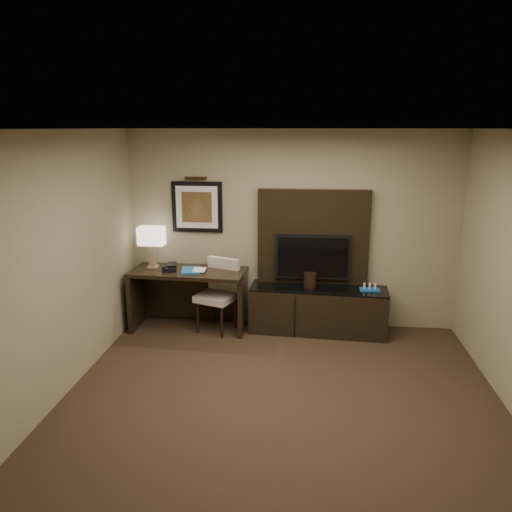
# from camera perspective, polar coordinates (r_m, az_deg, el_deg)

# --- Properties ---
(floor) EXTENTS (4.50, 5.00, 0.01)m
(floor) POSITION_cam_1_polar(r_m,az_deg,el_deg) (5.02, 2.59, -18.31)
(floor) COLOR #2F2015
(floor) RESTS_ON ground
(ceiling) EXTENTS (4.50, 5.00, 0.01)m
(ceiling) POSITION_cam_1_polar(r_m,az_deg,el_deg) (4.22, 3.02, 14.30)
(ceiling) COLOR silver
(ceiling) RESTS_ON wall_back
(wall_back) EXTENTS (4.50, 0.01, 2.70)m
(wall_back) POSITION_cam_1_polar(r_m,az_deg,el_deg) (6.85, 4.05, 2.98)
(wall_back) COLOR gray
(wall_back) RESTS_ON floor
(wall_front) EXTENTS (4.50, 0.01, 2.70)m
(wall_front) POSITION_cam_1_polar(r_m,az_deg,el_deg) (2.20, -1.51, -23.74)
(wall_front) COLOR gray
(wall_front) RESTS_ON floor
(wall_left) EXTENTS (0.01, 5.00, 2.70)m
(wall_left) POSITION_cam_1_polar(r_m,az_deg,el_deg) (5.08, -23.47, -2.31)
(wall_left) COLOR gray
(wall_left) RESTS_ON floor
(desk) EXTENTS (1.59, 0.76, 0.83)m
(desk) POSITION_cam_1_polar(r_m,az_deg,el_deg) (6.95, -7.66, -4.92)
(desk) COLOR black
(desk) RESTS_ON floor
(credenza) EXTENTS (1.85, 0.61, 0.63)m
(credenza) POSITION_cam_1_polar(r_m,az_deg,el_deg) (6.85, 7.08, -6.13)
(credenza) COLOR black
(credenza) RESTS_ON floor
(tv_wall_panel) EXTENTS (1.50, 0.12, 1.30)m
(tv_wall_panel) POSITION_cam_1_polar(r_m,az_deg,el_deg) (6.81, 6.55, 2.16)
(tv_wall_panel) COLOR black
(tv_wall_panel) RESTS_ON wall_back
(tv) EXTENTS (1.00, 0.08, 0.60)m
(tv) POSITION_cam_1_polar(r_m,az_deg,el_deg) (6.77, 6.49, -0.09)
(tv) COLOR black
(tv) RESTS_ON tv_wall_panel
(artwork) EXTENTS (0.70, 0.04, 0.70)m
(artwork) POSITION_cam_1_polar(r_m,az_deg,el_deg) (6.95, -6.74, 5.59)
(artwork) COLOR black
(artwork) RESTS_ON wall_back
(picture_light) EXTENTS (0.04, 0.04, 0.30)m
(picture_light) POSITION_cam_1_polar(r_m,az_deg,el_deg) (6.86, -6.91, 8.84)
(picture_light) COLOR #422A15
(picture_light) RESTS_ON wall_back
(desk_chair) EXTENTS (0.63, 0.68, 0.99)m
(desk_chair) POSITION_cam_1_polar(r_m,az_deg,el_deg) (6.80, -4.54, -4.60)
(desk_chair) COLOR beige
(desk_chair) RESTS_ON floor
(table_lamp) EXTENTS (0.36, 0.24, 0.55)m
(table_lamp) POSITION_cam_1_polar(r_m,az_deg,el_deg) (6.99, -11.79, 0.90)
(table_lamp) COLOR #9E8062
(table_lamp) RESTS_ON desk
(desk_phone) EXTENTS (0.21, 0.20, 0.09)m
(desk_phone) POSITION_cam_1_polar(r_m,az_deg,el_deg) (6.83, -9.86, -1.31)
(desk_phone) COLOR black
(desk_phone) RESTS_ON desk
(blue_folder) EXTENTS (0.31, 0.38, 0.02)m
(blue_folder) POSITION_cam_1_polar(r_m,az_deg,el_deg) (6.78, -7.42, -1.63)
(blue_folder) COLOR #18539F
(blue_folder) RESTS_ON desk
(book) EXTENTS (0.17, 0.03, 0.23)m
(book) POSITION_cam_1_polar(r_m,az_deg,el_deg) (6.75, -7.27, -0.77)
(book) COLOR tan
(book) RESTS_ON desk
(ice_bucket) EXTENTS (0.22, 0.22, 0.19)m
(ice_bucket) POSITION_cam_1_polar(r_m,az_deg,el_deg) (6.75, 6.20, -2.72)
(ice_bucket) COLOR black
(ice_bucket) RESTS_ON credenza
(minibar_tray) EXTENTS (0.26, 0.16, 0.09)m
(minibar_tray) POSITION_cam_1_polar(r_m,az_deg,el_deg) (6.75, 12.87, -3.46)
(minibar_tray) COLOR #18599D
(minibar_tray) RESTS_ON credenza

